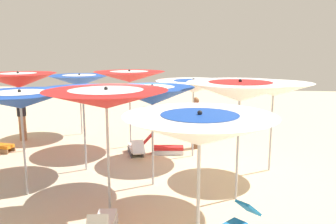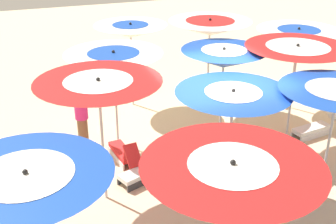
{
  "view_description": "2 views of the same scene",
  "coord_description": "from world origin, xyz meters",
  "views": [
    {
      "loc": [
        8.27,
        2.41,
        3.16
      ],
      "look_at": [
        -0.02,
        1.36,
        1.59
      ],
      "focal_mm": 36.52,
      "sensor_mm": 36.0,
      "label": 1
    },
    {
      "loc": [
        -3.56,
        -7.25,
        5.19
      ],
      "look_at": [
        -0.54,
        1.06,
        1.04
      ],
      "focal_mm": 47.3,
      "sensor_mm": 36.0,
      "label": 2
    }
  ],
  "objects": [
    {
      "name": "beach_umbrella_9",
      "position": [
        -2.26,
        -0.15,
        2.28
      ],
      "size": [
        2.24,
        2.24,
        2.5
      ],
      "color": "#B2B2B7",
      "rests_on": "ground"
    },
    {
      "name": "beach_umbrella_10",
      "position": [
        -1.51,
        1.91,
        2.08
      ],
      "size": [
        2.19,
        2.19,
        2.31
      ],
      "color": "#B2B2B7",
      "rests_on": "ground"
    },
    {
      "name": "beach_umbrella_3",
      "position": [
        3.54,
        2.26,
        2.02
      ],
      "size": [
        2.2,
        2.2,
        2.3
      ],
      "color": "#B2B2B7",
      "rests_on": "ground"
    },
    {
      "name": "beach_umbrella_4",
      "position": [
        -1.33,
        -3.33,
        2.21
      ],
      "size": [
        2.23,
        2.23,
        2.48
      ],
      "color": "#B2B2B7",
      "rests_on": "ground"
    },
    {
      "name": "lounger_0",
      "position": [
        -1.59,
        1.05,
        0.21
      ],
      "size": [
        0.48,
        1.34,
        0.63
      ],
      "rotation": [
        0.0,
        0.0,
        7.98
      ],
      "color": "silver",
      "rests_on": "ground"
    },
    {
      "name": "beach_umbrella_11",
      "position": [
        -0.55,
        3.98,
        2.14
      ],
      "size": [
        1.97,
        1.97,
        2.37
      ],
      "color": "#B2B2B7",
      "rests_on": "ground"
    },
    {
      "name": "ground",
      "position": [
        0.0,
        0.0,
        -0.02
      ],
      "size": [
        36.41,
        36.41,
        0.04
      ],
      "primitive_type": "cube",
      "color": "beige"
    },
    {
      "name": "beach_umbrella_5",
      "position": [
        0.01,
        -0.81,
        1.98
      ],
      "size": [
        2.1,
        2.1,
        2.24
      ],
      "color": "#B2B2B7",
      "rests_on": "ground"
    },
    {
      "name": "beach_umbrella_6",
      "position": [
        0.78,
        1.11,
        2.11
      ],
      "size": [
        1.9,
        1.9,
        2.37
      ],
      "color": "#B2B2B7",
      "rests_on": "ground"
    },
    {
      "name": "beach_umbrella_7",
      "position": [
        1.31,
        2.99,
        2.31
      ],
      "size": [
        2.16,
        2.16,
        2.56
      ],
      "color": "#B2B2B7",
      "rests_on": "ground"
    },
    {
      "name": "beach_umbrella_1",
      "position": [
        1.69,
        -1.53,
        2.1
      ],
      "size": [
        2.08,
        2.08,
        2.32
      ],
      "color": "#B2B2B7",
      "rests_on": "ground"
    },
    {
      "name": "beachgoer_0",
      "position": [
        -2.52,
        -4.03,
        0.99
      ],
      "size": [
        0.3,
        0.3,
        1.86
      ],
      "rotation": [
        0.0,
        0.0,
        4.79
      ],
      "color": "#A3704C",
      "rests_on": "ground"
    },
    {
      "name": "lounger_4",
      "position": [
        -1.39,
        0.22,
        0.2
      ],
      "size": [
        1.31,
        0.78,
        0.55
      ],
      "rotation": [
        0.0,
        0.0,
        3.5
      ],
      "color": "#333338",
      "rests_on": "ground"
    },
    {
      "name": "beach_umbrella_2",
      "position": [
        2.25,
        0.51,
        2.24
      ],
      "size": [
        2.29,
        2.29,
        2.47
      ],
      "color": "#B2B2B7",
      "rests_on": "ground"
    },
    {
      "name": "beach_umbrella_8",
      "position": [
        -3.64,
        -2.34,
        2.01
      ],
      "size": [
        2.2,
        2.2,
        2.26
      ],
      "color": "#B2B2B7",
      "rests_on": "ground"
    },
    {
      "name": "beachgoer_1",
      "position": [
        -2.31,
        1.95,
        0.86
      ],
      "size": [
        0.3,
        0.3,
        1.65
      ],
      "rotation": [
        0.0,
        0.0,
        5.31
      ],
      "color": "brown",
      "rests_on": "ground"
    }
  ]
}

